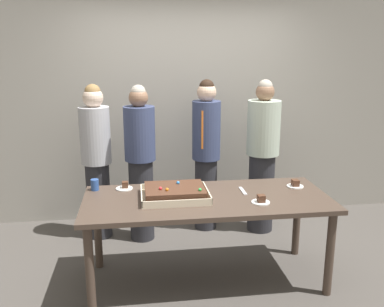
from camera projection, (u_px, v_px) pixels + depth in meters
ground_plane at (206, 279)px, 3.73m from camera, size 12.00×12.00×0.00m
interior_back_panel at (185, 92)px, 4.90m from camera, size 8.00×0.12×3.00m
party_table at (207, 207)px, 3.56m from camera, size 2.08×0.88×0.77m
sheet_cake at (175, 193)px, 3.52m from camera, size 0.57×0.46×0.12m
plated_slice_near_left at (261, 200)px, 3.41m from camera, size 0.15×0.15×0.07m
plated_slice_near_right at (295, 185)px, 3.81m from camera, size 0.15×0.15×0.07m
plated_slice_far_left at (125, 187)px, 3.75m from camera, size 0.15×0.15×0.07m
drink_cup_nearest at (95, 185)px, 3.71m from camera, size 0.07×0.07×0.10m
cake_server_utensil at (243, 191)px, 3.69m from camera, size 0.03×0.20×0.01m
person_serving_front at (96, 159)px, 4.39m from camera, size 0.31×0.31×1.65m
person_green_shirt_behind at (262, 155)px, 4.55m from camera, size 0.35×0.35×1.68m
person_striped_tie_right at (206, 152)px, 4.60m from camera, size 0.31×0.31×1.68m
person_far_right_suit at (140, 161)px, 4.34m from camera, size 0.32×0.32×1.65m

